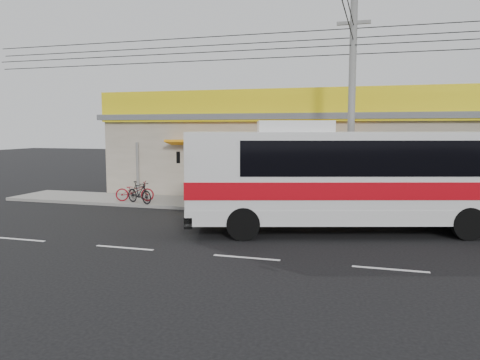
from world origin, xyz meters
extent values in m
plane|color=black|center=(0.00, 0.00, 0.00)|extent=(120.00, 120.00, 0.00)
cube|color=gray|center=(0.00, 6.00, 0.07)|extent=(30.00, 3.20, 0.15)
cube|color=gray|center=(0.00, 11.60, 2.10)|extent=(22.00, 8.00, 4.20)
cube|color=#55585C|center=(0.00, 11.60, 4.35)|extent=(22.60, 8.60, 0.30)
cube|color=yellow|center=(0.00, 7.48, 4.90)|extent=(22.00, 0.24, 1.60)
cube|color=#AD0910|center=(-2.00, 7.45, 4.90)|extent=(9.00, 0.10, 1.20)
cube|color=#126827|center=(6.50, 7.45, 4.90)|extent=(2.40, 0.10, 1.10)
cube|color=#AD0910|center=(-9.00, 7.45, 4.90)|extent=(3.00, 0.10, 1.10)
cube|color=#FD990E|center=(-2.00, 7.30, 3.00)|extent=(10.00, 1.20, 0.37)
cube|color=silver|center=(3.32, 2.02, 2.06)|extent=(13.24, 6.33, 3.14)
cube|color=#BE0812|center=(3.32, 2.02, 1.68)|extent=(13.29, 6.38, 0.60)
cube|color=black|center=(4.05, 2.24, 2.76)|extent=(11.18, 5.75, 1.19)
cube|color=black|center=(-2.82, 0.18, 2.55)|extent=(0.85, 2.33, 1.63)
cube|color=silver|center=(0.73, 1.25, 3.83)|extent=(2.93, 2.20, 0.39)
cylinder|color=black|center=(-0.69, -0.46, 0.56)|extent=(1.18, 0.66, 1.13)
cylinder|color=black|center=(-1.39, 1.89, 0.56)|extent=(1.18, 0.66, 1.13)
cylinder|color=black|center=(7.23, 4.47, 0.56)|extent=(1.18, 0.66, 1.13)
imported|color=maroon|center=(-7.94, 5.27, 0.65)|extent=(2.01, 1.21, 1.00)
imported|color=black|center=(-7.37, 4.70, 0.68)|extent=(1.81, 1.16, 1.06)
cylinder|color=slate|center=(2.52, 4.20, 4.39)|extent=(0.29, 0.29, 8.78)
cube|color=slate|center=(2.52, 4.20, 7.90)|extent=(1.32, 0.13, 0.13)
camera|label=1|loc=(3.58, -15.31, 3.76)|focal=35.00mm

